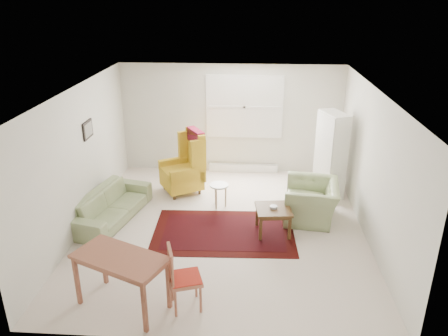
# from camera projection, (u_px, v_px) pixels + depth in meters

# --- Properties ---
(room) EXTENTS (5.04, 5.54, 2.51)m
(room) POSITION_uv_depth(u_px,v_px,m) (225.00, 159.00, 7.60)
(room) COLOR beige
(room) RESTS_ON ground
(rug) EXTENTS (2.53, 1.68, 0.02)m
(rug) POSITION_uv_depth(u_px,v_px,m) (224.00, 232.00, 7.74)
(rug) COLOR black
(rug) RESTS_ON ground
(sofa) EXTENTS (1.17, 2.04, 0.78)m
(sofa) POSITION_uv_depth(u_px,v_px,m) (110.00, 200.00, 8.06)
(sofa) COLOR gray
(sofa) RESTS_ON ground
(armchair) EXTENTS (1.08, 1.19, 0.85)m
(armchair) POSITION_uv_depth(u_px,v_px,m) (312.00, 198.00, 8.07)
(armchair) COLOR gray
(armchair) RESTS_ON ground
(wingback_chair) EXTENTS (1.09, 1.08, 1.33)m
(wingback_chair) POSITION_uv_depth(u_px,v_px,m) (181.00, 162.00, 9.05)
(wingback_chair) COLOR gold
(wingback_chair) RESTS_ON ground
(coffee_table) EXTENTS (0.66, 0.66, 0.49)m
(coffee_table) POSITION_uv_depth(u_px,v_px,m) (273.00, 220.00, 7.65)
(coffee_table) COLOR #492F16
(coffee_table) RESTS_ON ground
(stool) EXTENTS (0.41, 0.41, 0.49)m
(stool) POSITION_uv_depth(u_px,v_px,m) (219.00, 196.00, 8.56)
(stool) COLOR white
(stool) RESTS_ON ground
(cabinet) EXTENTS (0.59, 0.79, 1.76)m
(cabinet) POSITION_uv_depth(u_px,v_px,m) (331.00, 155.00, 8.87)
(cabinet) COLOR white
(cabinet) RESTS_ON ground
(desk) EXTENTS (1.38, 1.07, 0.78)m
(desk) POSITION_uv_depth(u_px,v_px,m) (122.00, 281.00, 5.81)
(desk) COLOR #92533B
(desk) RESTS_ON ground
(desk_chair) EXTENTS (0.51, 0.51, 0.94)m
(desk_chair) POSITION_uv_depth(u_px,v_px,m) (186.00, 277.00, 5.76)
(desk_chair) COLOR #92533B
(desk_chair) RESTS_ON ground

